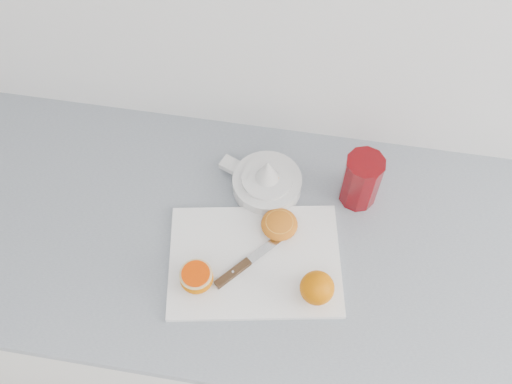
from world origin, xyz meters
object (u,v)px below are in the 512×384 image
citrus_juicer (266,181)px  cutting_board (255,261)px  counter (293,314)px  red_tumbler (361,182)px  half_orange (197,278)px

citrus_juicer → cutting_board: bearing=-88.6°
counter → red_tumbler: size_ratio=16.86×
cutting_board → half_orange: bearing=-147.7°
cutting_board → half_orange: 0.13m
half_orange → red_tumbler: red_tumbler is taller
counter → half_orange: (-0.21, -0.13, 0.48)m
cutting_board → half_orange: half_orange is taller
cutting_board → citrus_juicer: 0.19m
counter → half_orange: size_ratio=33.82×
counter → citrus_juicer: bearing=129.1°
half_orange → citrus_juicer: bearing=67.9°
cutting_board → citrus_juicer: bearing=91.4°
cutting_board → citrus_juicer: citrus_juicer is taller
counter → half_orange: bearing=-148.1°
counter → half_orange: half_orange is taller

